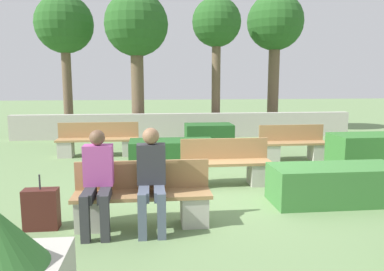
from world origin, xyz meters
The scene contains 17 objects.
ground_plane centered at (0.00, 0.00, 0.00)m, with size 60.00×60.00×0.00m, color #6B8956.
perimeter_wall centered at (0.00, 6.02, 0.41)m, with size 11.58×0.30×0.83m.
bench_front centered at (-1.31, -1.72, 0.33)m, with size 1.86×0.48×0.86m.
bench_left_side centered at (2.30, 2.06, 0.33)m, with size 1.66×0.49×0.86m.
bench_right_side centered at (-2.57, 3.12, 0.34)m, with size 2.08×0.49×0.86m.
bench_back centered at (0.21, 0.10, 0.33)m, with size 1.70×0.49×0.86m.
person_seated_man centered at (-1.19, -1.86, 0.75)m, with size 0.38×0.64×1.36m.
person_seated_woman centered at (-1.89, -1.86, 0.74)m, with size 0.38×0.64×1.34m.
hedge_block_near_left centered at (1.78, -1.09, 0.30)m, with size 2.09×0.83×0.61m.
hedge_block_near_right centered at (0.45, 3.78, 0.36)m, with size 1.33×0.84×0.72m.
hedge_block_mid_left centered at (-0.71, 2.02, 0.28)m, with size 1.98×0.90×0.56m.
hedge_block_mid_right centered at (3.54, 0.61, 0.42)m, with size 1.86×0.88×0.84m.
suitcase centered at (-2.66, -1.71, 0.28)m, with size 0.45×0.22×0.75m.
tree_leftmost centered at (-4.18, 7.35, 3.83)m, with size 2.05×2.05×4.94m.
tree_center_left centered at (-1.64, 6.61, 3.72)m, with size 2.18×2.18×4.94m.
tree_center_right centered at (1.14, 6.64, 3.83)m, with size 1.72×1.72×4.82m.
tree_rightmost centered at (3.47, 7.30, 3.96)m, with size 2.10×2.10×5.16m.
Camera 1 is at (-1.17, -6.68, 1.99)m, focal length 35.00 mm.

